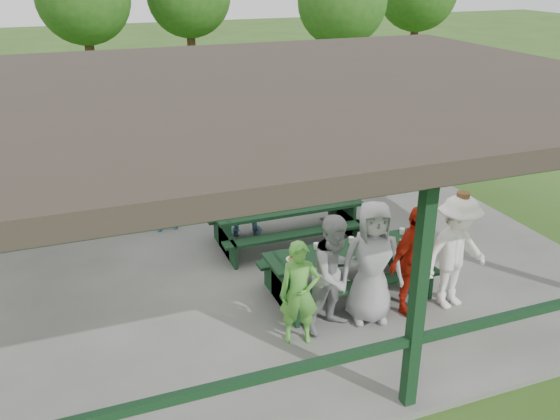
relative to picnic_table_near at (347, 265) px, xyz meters
name	(u,v)px	position (x,y,z in m)	size (l,w,h in m)	color
ground	(291,268)	(-0.48, 1.20, -0.58)	(90.00, 90.00, 0.00)	#2E5119
concrete_slab	(291,266)	(-0.48, 1.20, -0.53)	(10.00, 8.00, 0.10)	#62625D
pavilion_structure	(293,90)	(-0.48, 1.20, 2.59)	(10.60, 8.60, 3.24)	black
picnic_table_near	(347,265)	(0.00, 0.00, 0.00)	(2.62, 1.39, 0.75)	black
picnic_table_far	(288,219)	(-0.23, 2.00, 0.01)	(2.80, 1.39, 0.75)	black
table_setting	(352,246)	(0.08, 0.04, 0.31)	(2.34, 0.45, 0.10)	white
contestant_green	(299,293)	(-1.22, -0.95, 0.28)	(0.55, 0.36, 1.51)	#53A739
contestant_grey_left	(335,274)	(-0.63, -0.84, 0.41)	(0.86, 0.67, 1.76)	#969799
contestant_grey_mid	(372,262)	(-0.04, -0.81, 0.46)	(0.91, 0.60, 1.87)	#9A9A9D
contestant_red	(413,261)	(0.63, -0.86, 0.38)	(1.01, 0.42, 1.72)	#A71B0C
contestant_white_fedora	(456,252)	(1.32, -0.93, 0.44)	(1.26, 0.83, 1.87)	white
spectator_lblue	(244,191)	(-0.84, 2.71, 0.40)	(1.62, 0.52, 1.75)	#93CBE3
spectator_blue	(163,189)	(-2.27, 3.40, 0.39)	(0.63, 0.41, 1.73)	teal
spectator_grey	(330,185)	(0.98, 2.75, 0.25)	(0.70, 0.55, 1.45)	gray
pickup_truck	(225,110)	(0.82, 9.97, 0.21)	(2.61, 5.66, 1.57)	silver
farm_trailer	(50,138)	(-4.26, 9.08, 0.07)	(3.72, 1.70, 1.30)	#1B4C96
tree_right	(342,2)	(6.58, 13.80, 2.99)	(3.37, 3.37, 5.27)	black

